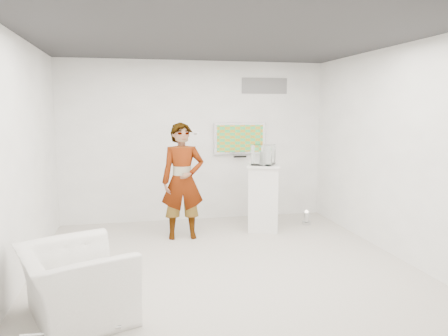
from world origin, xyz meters
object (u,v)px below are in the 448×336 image
(tv, at_px, (240,138))
(armchair, at_px, (75,283))
(floor_uplight, at_px, (306,218))
(person, at_px, (183,181))
(pedestal, at_px, (263,198))

(tv, distance_m, armchair, 4.70)
(tv, height_order, floor_uplight, tv)
(person, distance_m, pedestal, 1.48)
(person, xyz_separation_m, pedestal, (1.42, 0.18, -0.37))
(pedestal, bearing_deg, floor_uplight, 11.15)
(person, relative_size, pedestal, 1.64)
(pedestal, xyz_separation_m, floor_uplight, (0.89, 0.18, -0.45))
(person, bearing_deg, tv, 44.56)
(tv, bearing_deg, floor_uplight, -36.18)
(person, distance_m, armchair, 2.98)
(tv, height_order, armchair, tv)
(floor_uplight, bearing_deg, pedestal, -168.85)
(person, distance_m, floor_uplight, 2.48)
(armchair, xyz_separation_m, pedestal, (2.81, 2.74, 0.21))
(armchair, bearing_deg, tv, -56.85)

